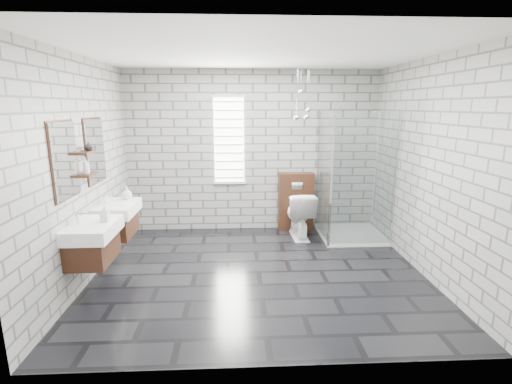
{
  "coord_description": "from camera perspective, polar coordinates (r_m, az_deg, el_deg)",
  "views": [
    {
      "loc": [
        -0.26,
        -4.46,
        2.11
      ],
      "look_at": [
        -0.02,
        0.35,
        0.99
      ],
      "focal_mm": 26.0,
      "sensor_mm": 36.0,
      "label": 1
    }
  ],
  "objects": [
    {
      "name": "floor",
      "position": [
        4.94,
        0.42,
        -12.32
      ],
      "size": [
        4.2,
        3.6,
        0.02
      ],
      "primitive_type": "cube",
      "color": "black",
      "rests_on": "ground"
    },
    {
      "name": "ceiling",
      "position": [
        4.5,
        0.49,
        20.74
      ],
      "size": [
        4.2,
        3.6,
        0.02
      ],
      "primitive_type": "cube",
      "color": "white",
      "rests_on": "wall_back"
    },
    {
      "name": "wall_back",
      "position": [
        6.32,
        -0.49,
        6.17
      ],
      "size": [
        4.2,
        0.02,
        2.7
      ],
      "primitive_type": "cube",
      "color": "#979792",
      "rests_on": "floor"
    },
    {
      "name": "wall_front",
      "position": [
        2.76,
        2.6,
        -2.86
      ],
      "size": [
        4.2,
        0.02,
        2.7
      ],
      "primitive_type": "cube",
      "color": "#979792",
      "rests_on": "floor"
    },
    {
      "name": "wall_left",
      "position": [
        4.89,
        -25.12,
        2.9
      ],
      "size": [
        0.02,
        3.6,
        2.7
      ],
      "primitive_type": "cube",
      "color": "#979792",
      "rests_on": "floor"
    },
    {
      "name": "wall_right",
      "position": [
        5.1,
        24.88,
        3.31
      ],
      "size": [
        0.02,
        3.6,
        2.7
      ],
      "primitive_type": "cube",
      "color": "#979792",
      "rests_on": "floor"
    },
    {
      "name": "vanity_left",
      "position": [
        4.52,
        -24.24,
        -5.55
      ],
      "size": [
        0.47,
        0.7,
        1.57
      ],
      "color": "#3B1F12",
      "rests_on": "wall_left"
    },
    {
      "name": "vanity_right",
      "position": [
        5.29,
        -20.94,
        -2.63
      ],
      "size": [
        0.47,
        0.7,
        1.57
      ],
      "color": "#3B1F12",
      "rests_on": "wall_left"
    },
    {
      "name": "shelf_lower",
      "position": [
        4.81,
        -24.43,
        2.47
      ],
      "size": [
        0.14,
        0.3,
        0.03
      ],
      "primitive_type": "cube",
      "color": "#3B1F12",
      "rests_on": "wall_left"
    },
    {
      "name": "shelf_upper",
      "position": [
        4.78,
        -24.72,
        5.53
      ],
      "size": [
        0.14,
        0.3,
        0.03
      ],
      "primitive_type": "cube",
      "color": "#3B1F12",
      "rests_on": "wall_left"
    },
    {
      "name": "window",
      "position": [
        6.27,
        -4.18,
        7.92
      ],
      "size": [
        0.56,
        0.05,
        1.48
      ],
      "color": "white",
      "rests_on": "wall_back"
    },
    {
      "name": "cistern_panel",
      "position": [
        6.44,
        6.13,
        -1.47
      ],
      "size": [
        0.6,
        0.2,
        1.0
      ],
      "primitive_type": "cube",
      "color": "#3B1F12",
      "rests_on": "floor"
    },
    {
      "name": "flush_plate",
      "position": [
        6.27,
        6.35,
        0.94
      ],
      "size": [
        0.18,
        0.01,
        0.12
      ],
      "primitive_type": "cube",
      "color": "silver",
      "rests_on": "cistern_panel"
    },
    {
      "name": "shower_enclosure",
      "position": [
        6.12,
        13.97,
        -2.53
      ],
      "size": [
        1.0,
        1.0,
        2.03
      ],
      "color": "white",
      "rests_on": "floor"
    },
    {
      "name": "pendant_cluster",
      "position": [
        5.91,
        7.07,
        12.43
      ],
      "size": [
        0.3,
        0.23,
        0.81
      ],
      "color": "silver",
      "rests_on": "ceiling"
    },
    {
      "name": "toilet",
      "position": [
        6.11,
        6.65,
        -3.44
      ],
      "size": [
        0.45,
        0.76,
        0.76
      ],
      "primitive_type": "imported",
      "rotation": [
        0.0,
        0.0,
        3.18
      ],
      "color": "white",
      "rests_on": "floor"
    },
    {
      "name": "soap_bottle_a",
      "position": [
        4.46,
        -22.21,
        -3.04
      ],
      "size": [
        0.09,
        0.1,
        0.19
      ],
      "primitive_type": "imported",
      "rotation": [
        0.0,
        0.0,
        -0.1
      ],
      "color": "#B2B2B2",
      "rests_on": "vanity_left"
    },
    {
      "name": "soap_bottle_b",
      "position": [
        5.42,
        -19.28,
        -0.14
      ],
      "size": [
        0.17,
        0.17,
        0.18
      ],
      "primitive_type": "imported",
      "rotation": [
        0.0,
        0.0,
        -0.22
      ],
      "color": "#B2B2B2",
      "rests_on": "vanity_right"
    },
    {
      "name": "soap_bottle_c",
      "position": [
        4.74,
        -24.69,
        3.67
      ],
      "size": [
        0.1,
        0.1,
        0.19
      ],
      "primitive_type": "imported",
      "rotation": [
        0.0,
        0.0,
        -0.41
      ],
      "color": "#B2B2B2",
      "rests_on": "shelf_lower"
    },
    {
      "name": "vase",
      "position": [
        4.84,
        -24.37,
        6.42
      ],
      "size": [
        0.12,
        0.12,
        0.1
      ],
      "primitive_type": "imported",
      "rotation": [
        0.0,
        0.0,
        0.24
      ],
      "color": "#B2B2B2",
      "rests_on": "shelf_upper"
    }
  ]
}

